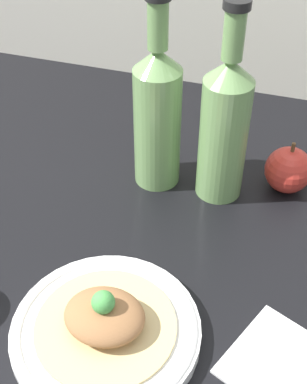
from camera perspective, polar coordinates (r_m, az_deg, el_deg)
ground_plane at (r=72.38cm, az=-2.33°, el=-10.33°), size 180.00×110.00×4.00cm
plate at (r=64.84cm, az=-4.84°, el=-14.57°), size 22.34×22.34×2.22cm
plated_food at (r=62.87cm, az=-4.97°, el=-13.34°), size 16.64×16.64×6.08cm
cider_bottle_left at (r=78.44cm, az=0.42°, el=8.32°), size 7.05×7.05×30.13cm
cider_bottle_right at (r=76.64cm, az=7.58°, el=7.05°), size 7.05×7.05×30.13cm
apple at (r=83.90cm, az=14.19°, el=2.31°), size 7.20×7.20×8.58cm
napkin at (r=64.50cm, az=15.66°, el=-18.60°), size 19.99×17.44×0.80cm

